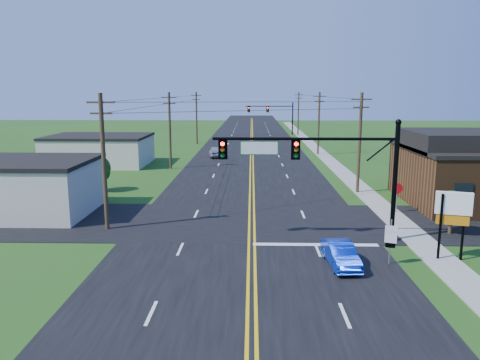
{
  "coord_description": "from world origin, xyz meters",
  "views": [
    {
      "loc": [
        0.14,
        -19.93,
        9.09
      ],
      "look_at": [
        -0.61,
        10.0,
        3.4
      ],
      "focal_mm": 35.0,
      "sensor_mm": 36.0,
      "label": 1
    }
  ],
  "objects_px": {
    "route_sign": "(391,239)",
    "blue_car": "(341,255)",
    "stop_sign": "(397,191)",
    "signal_mast_main": "(321,165)",
    "signal_mast_far": "(272,113)"
  },
  "relations": [
    {
      "from": "route_sign",
      "to": "blue_car",
      "type": "bearing_deg",
      "value": -155.0
    },
    {
      "from": "signal_mast_far",
      "to": "route_sign",
      "type": "distance_m",
      "value": 76.23
    },
    {
      "from": "signal_mast_far",
      "to": "stop_sign",
      "type": "distance_m",
      "value": 65.62
    },
    {
      "from": "blue_car",
      "to": "route_sign",
      "type": "xyz_separation_m",
      "value": [
        2.65,
        0.27,
        0.83
      ]
    },
    {
      "from": "stop_sign",
      "to": "signal_mast_main",
      "type": "bearing_deg",
      "value": -135.29
    },
    {
      "from": "signal_mast_far",
      "to": "route_sign",
      "type": "xyz_separation_m",
      "value": [
        3.06,
        -76.1,
        -3.09
      ]
    },
    {
      "from": "route_sign",
      "to": "signal_mast_far",
      "type": "bearing_deg",
      "value": 111.37
    },
    {
      "from": "blue_car",
      "to": "stop_sign",
      "type": "bearing_deg",
      "value": 55.74
    },
    {
      "from": "signal_mast_main",
      "to": "stop_sign",
      "type": "distance_m",
      "value": 10.1
    },
    {
      "from": "blue_car",
      "to": "stop_sign",
      "type": "xyz_separation_m",
      "value": [
        6.3,
        11.16,
        1.05
      ]
    },
    {
      "from": "signal_mast_far",
      "to": "route_sign",
      "type": "height_order",
      "value": "signal_mast_far"
    },
    {
      "from": "signal_mast_main",
      "to": "blue_car",
      "type": "xyz_separation_m",
      "value": [
        0.51,
        -4.38,
        -4.13
      ]
    },
    {
      "from": "blue_car",
      "to": "route_sign",
      "type": "bearing_deg",
      "value": 1.09
    },
    {
      "from": "blue_car",
      "to": "route_sign",
      "type": "height_order",
      "value": "route_sign"
    },
    {
      "from": "route_sign",
      "to": "stop_sign",
      "type": "relative_size",
      "value": 1.07
    }
  ]
}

